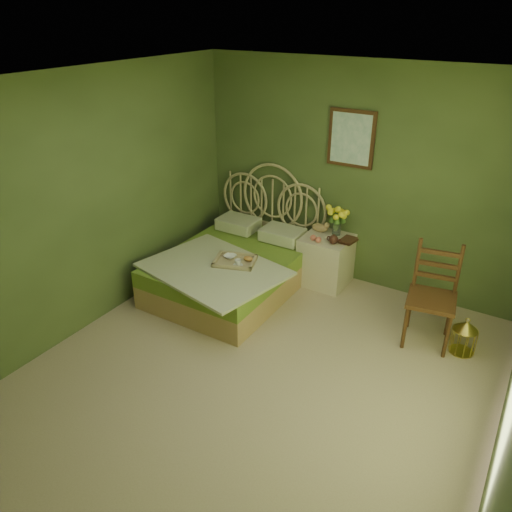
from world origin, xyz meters
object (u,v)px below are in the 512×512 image
Objects in this scene: nightstand at (327,255)px; chair at (435,289)px; bed at (234,266)px; birdcage at (464,337)px.

nightstand is 1.49m from chair.
bed is 2.04× the size of nightstand.
chair is at bearing 4.82° from bed.
chair is at bearing -20.30° from nightstand.
chair is 0.55m from birdcage.
bed is at bearing 175.54° from chair.
nightstand is 2.91× the size of birdcage.
nightstand is at bearing 38.44° from bed.
bed reaches higher than nightstand.
chair reaches higher than birdcage.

